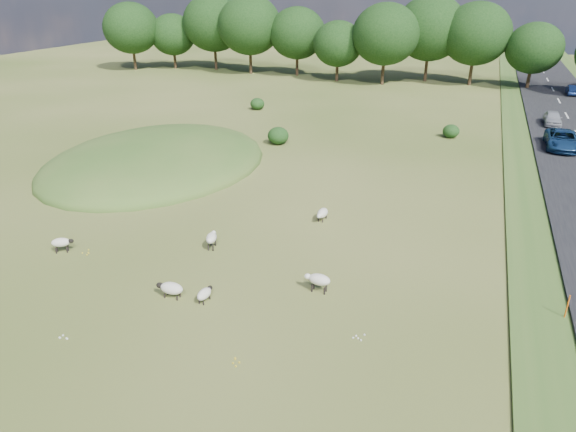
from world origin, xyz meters
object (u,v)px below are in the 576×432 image
object	(u,v)px
car_4	(530,64)
car_2	(573,90)
marker_post	(567,308)
car_5	(553,118)
sheep_2	(319,280)
sheep_4	(171,288)
sheep_1	(212,238)
sheep_3	(322,213)
sheep_5	(204,294)
sheep_0	(61,242)
car_3	(562,140)

from	to	relation	value
car_4	car_2	bearing A→B (deg)	-80.23
marker_post	car_5	distance (m)	35.04
sheep_2	sheep_4	distance (m)	6.62
marker_post	car_5	size ratio (longest dim) A/B	0.31
sheep_1	sheep_4	size ratio (longest dim) A/B	0.95
sheep_1	car_5	bearing A→B (deg)	-44.21
sheep_1	marker_post	bearing A→B (deg)	-106.98
sheep_3	car_2	bearing A→B (deg)	161.93
sheep_1	car_4	size ratio (longest dim) A/B	0.25
sheep_3	sheep_5	size ratio (longest dim) A/B	1.19
marker_post	sheep_3	bearing A→B (deg)	154.21
marker_post	car_2	world-z (taller)	car_2
sheep_0	sheep_1	bearing A→B (deg)	-6.30
sheep_0	car_2	bearing A→B (deg)	31.08
marker_post	sheep_4	world-z (taller)	marker_post
sheep_5	car_3	xyz separation A→B (m)	(17.13, 30.39, 0.61)
marker_post	car_3	world-z (taller)	car_3
sheep_5	car_2	bearing A→B (deg)	-16.69
sheep_3	car_2	size ratio (longest dim) A/B	0.35
sheep_1	sheep_5	bearing A→B (deg)	-170.50
marker_post	sheep_1	distance (m)	16.88
sheep_0	car_2	distance (m)	62.72
sheep_0	car_5	distance (m)	45.84
car_4	car_5	xyz separation A→B (m)	(0.00, -39.55, -0.05)
sheep_2	sheep_3	xyz separation A→B (m)	(-2.10, 7.51, -0.17)
sheep_2	sheep_5	xyz separation A→B (m)	(-4.48, -2.50, -0.24)
car_4	marker_post	bearing A→B (deg)	-91.81
car_3	car_4	world-z (taller)	car_3
sheep_3	car_4	bearing A→B (deg)	171.55
sheep_0	car_4	xyz separation A→B (m)	(26.33, 77.07, 0.38)
sheep_4	sheep_5	world-z (taller)	sheep_4
sheep_4	sheep_5	bearing A→B (deg)	-172.97
sheep_1	sheep_0	bearing A→B (deg)	98.93
sheep_2	car_2	size ratio (longest dim) A/B	0.34
sheep_3	car_4	world-z (taller)	car_4
sheep_2	car_4	bearing A→B (deg)	-97.46
sheep_4	car_2	bearing A→B (deg)	-113.88
sheep_3	car_3	distance (m)	25.17
sheep_4	car_5	bearing A→B (deg)	-117.72
sheep_5	sheep_1	bearing A→B (deg)	28.13
sheep_0	sheep_4	size ratio (longest dim) A/B	0.87
marker_post	sheep_2	bearing A→B (deg)	-171.59
sheep_1	sheep_2	xyz separation A→B (m)	(6.57, -2.11, 0.03)
car_3	car_4	distance (m)	48.13
car_5	car_4	bearing A→B (deg)	90.00
sheep_5	car_4	distance (m)	80.37
sheep_3	sheep_4	bearing A→B (deg)	-17.20
car_5	marker_post	bearing A→B (deg)	-93.85
sheep_3	car_5	distance (m)	32.51
marker_post	sheep_5	distance (m)	15.31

